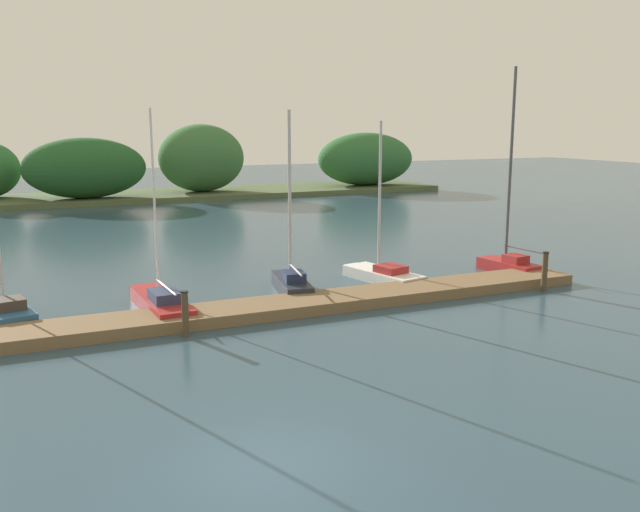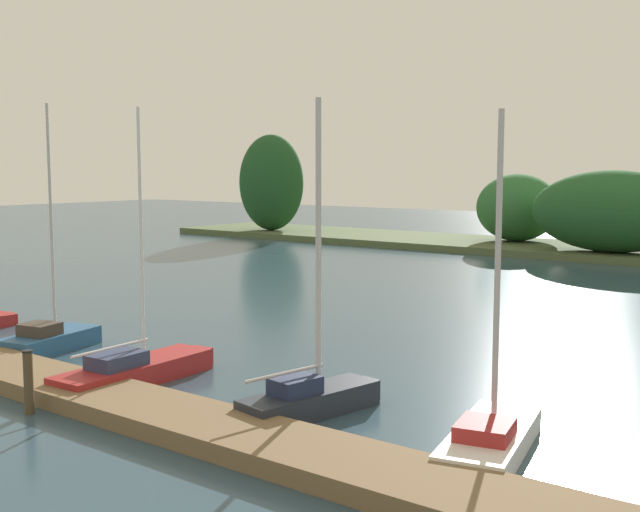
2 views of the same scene
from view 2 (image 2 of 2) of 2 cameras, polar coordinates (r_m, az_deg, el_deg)
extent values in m
cube|color=brown|center=(18.02, -17.45, -9.08)|extent=(29.31, 1.80, 0.35)
cube|color=#4C5B38|center=(46.90, 19.57, 0.28)|extent=(59.92, 8.00, 0.40)
ellipsoid|color=#2D6633|center=(49.85, 14.00, 3.40)|extent=(4.92, 5.00, 4.10)
ellipsoid|color=#235628|center=(44.68, 20.26, 3.02)|extent=(8.66, 4.60, 4.34)
ellipsoid|color=#1E4C23|center=(56.86, -3.54, 5.29)|extent=(5.15, 3.67, 6.81)
cube|color=maroon|center=(26.83, -21.92, -4.22)|extent=(0.75, 0.87, 0.31)
cube|color=#285684|center=(22.58, -18.83, -5.84)|extent=(1.71, 2.93, 0.49)
cube|color=#285684|center=(23.46, -16.71, -5.37)|extent=(0.77, 0.80, 0.41)
cube|color=#3D3328|center=(22.26, -19.49, -4.98)|extent=(1.03, 0.99, 0.32)
cylinder|color=#B7B7BC|center=(22.28, -18.77, 2.53)|extent=(0.08, 0.08, 6.08)
cube|color=maroon|center=(18.68, -13.18, -8.18)|extent=(1.30, 4.07, 0.49)
cube|color=maroon|center=(19.91, -9.30, -7.26)|extent=(0.65, 1.04, 0.42)
cube|color=#2D3856|center=(18.26, -14.39, -7.24)|extent=(0.88, 1.25, 0.32)
cylinder|color=silver|center=(18.36, -12.73, 1.45)|extent=(0.07, 0.07, 5.74)
cylinder|color=silver|center=(18.10, -14.78, -6.40)|extent=(0.17, 2.13, 0.06)
cube|color=#232833|center=(15.96, -0.73, -10.49)|extent=(1.43, 3.18, 0.51)
cube|color=#232833|center=(16.88, 2.83, -9.65)|extent=(0.62, 0.84, 0.43)
cube|color=#1E2847|center=(15.60, -1.80, -9.29)|extent=(0.83, 1.03, 0.33)
cylinder|color=#B7B7BC|center=(15.50, -0.11, 0.75)|extent=(0.11, 0.11, 5.71)
cylinder|color=#B7B7BC|center=(15.37, -2.53, -8.41)|extent=(0.41, 1.91, 0.07)
cube|color=white|center=(14.31, 12.13, -12.88)|extent=(1.88, 3.51, 0.41)
cube|color=white|center=(15.71, 13.36, -11.23)|extent=(0.81, 0.95, 0.35)
cube|color=maroon|center=(13.81, 11.77, -12.11)|extent=(1.08, 1.17, 0.26)
cylinder|color=#B7B7BC|center=(13.87, 12.64, -1.03)|extent=(0.10, 0.10, 5.46)
cylinder|color=#4C3D28|center=(16.96, -20.20, -8.57)|extent=(0.19, 0.19, 1.26)
cylinder|color=black|center=(16.81, -20.29, -6.43)|extent=(0.22, 0.22, 0.04)
camera|label=1|loc=(20.18, -80.09, 3.71)|focal=38.13mm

